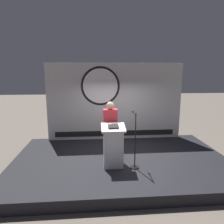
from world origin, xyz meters
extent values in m
plane|color=#6B6056|center=(0.00, 0.00, 0.00)|extent=(40.00, 40.00, 0.00)
cube|color=black|center=(0.00, 0.00, 0.15)|extent=(6.40, 4.00, 0.30)
cube|color=silver|center=(0.00, 1.85, 1.74)|extent=(5.07, 0.10, 2.88)
cylinder|color=black|center=(-0.55, 1.80, 2.34)|extent=(1.43, 0.02, 1.43)
cylinder|color=white|center=(-0.55, 1.79, 2.34)|extent=(1.28, 0.02, 1.28)
cube|color=black|center=(0.00, 1.79, 0.52)|extent=(4.56, 0.02, 0.20)
cube|color=silver|center=(-0.28, -0.53, 0.84)|extent=(0.52, 0.40, 1.07)
cube|color=silver|center=(-0.28, -0.53, 1.40)|extent=(0.64, 0.50, 0.17)
cube|color=black|center=(-0.28, -0.55, 1.45)|extent=(0.28, 0.20, 0.07)
cylinder|color=black|center=(-0.32, -0.05, 0.73)|extent=(0.26, 0.26, 0.87)
cube|color=red|center=(-0.32, -0.05, 1.49)|extent=(0.40, 0.24, 0.64)
sphere|color=tan|center=(-0.32, -0.05, 1.92)|extent=(0.22, 0.22, 0.22)
cylinder|color=black|center=(0.29, -0.68, 0.31)|extent=(0.24, 0.24, 0.02)
cylinder|color=black|center=(0.29, -0.68, 1.06)|extent=(0.03, 0.03, 1.52)
cylinder|color=black|center=(0.29, -0.47, 1.77)|extent=(0.02, 0.42, 0.02)
sphere|color=#262626|center=(0.29, -0.26, 1.77)|extent=(0.07, 0.07, 0.07)
camera|label=1|loc=(-0.75, -5.79, 2.89)|focal=32.94mm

